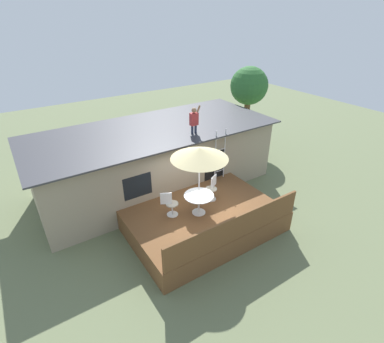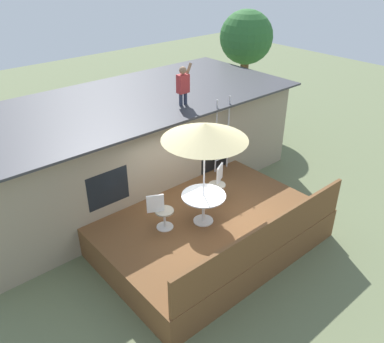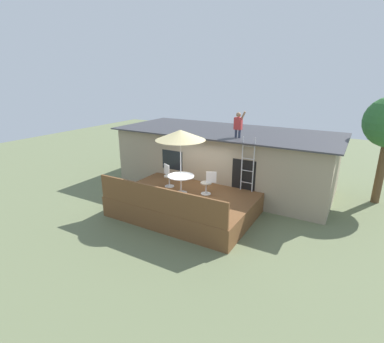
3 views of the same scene
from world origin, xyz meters
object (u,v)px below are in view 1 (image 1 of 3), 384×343
at_px(patio_umbrella, 199,153).
at_px(backyard_tree, 249,87).
at_px(step_ladder, 220,155).
at_px(patio_chair_left, 170,204).
at_px(patio_table, 199,199).
at_px(person_figure, 194,119).
at_px(patio_chair_right, 212,188).

distance_m(patio_umbrella, backyard_tree, 8.48).
height_order(step_ladder, backyard_tree, backyard_tree).
relative_size(patio_umbrella, patio_chair_left, 2.76).
relative_size(patio_table, patio_umbrella, 0.41).
height_order(patio_table, backyard_tree, backyard_tree).
xyz_separation_m(patio_table, step_ladder, (2.13, 1.58, 0.51)).
height_order(patio_umbrella, backyard_tree, backyard_tree).
relative_size(person_figure, backyard_tree, 0.25).
bearing_deg(backyard_tree, patio_table, -143.14).
xyz_separation_m(step_ladder, backyard_tree, (4.65, 3.50, 1.52)).
bearing_deg(person_figure, step_ladder, -45.11).
distance_m(patio_table, person_figure, 3.38).
bearing_deg(patio_chair_left, person_figure, 66.29).
relative_size(patio_table, backyard_tree, 0.23).
xyz_separation_m(person_figure, patio_chair_left, (-2.27, -1.91, -2.13)).
bearing_deg(step_ladder, person_figure, 134.89).
relative_size(patio_umbrella, person_figure, 2.29).
bearing_deg(patio_umbrella, person_figure, 60.07).
xyz_separation_m(patio_table, person_figure, (1.36, 2.36, 2.00)).
distance_m(patio_table, patio_chair_right, 1.06).
bearing_deg(step_ladder, patio_chair_right, -137.56).
distance_m(person_figure, backyard_tree, 6.07).
bearing_deg(patio_table, backyard_tree, 36.86).
height_order(patio_table, person_figure, person_figure).
relative_size(patio_umbrella, step_ladder, 1.15).
bearing_deg(patio_table, person_figure, 60.07).
distance_m(patio_umbrella, step_ladder, 2.93).
bearing_deg(patio_umbrella, patio_chair_left, 153.87).
bearing_deg(person_figure, patio_table, -119.93).
xyz_separation_m(patio_umbrella, person_figure, (1.36, 2.36, 0.24)).
relative_size(step_ladder, patio_chair_right, 2.39).
bearing_deg(patio_chair_right, person_figure, -130.26).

